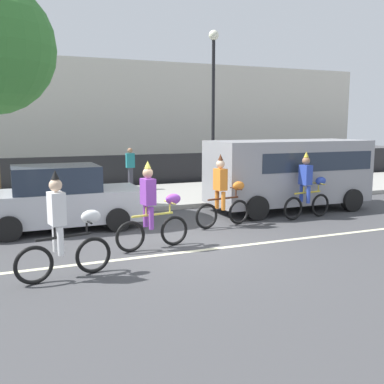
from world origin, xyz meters
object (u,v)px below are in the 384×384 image
Objects in this scene: parade_cyclist_zebra at (64,232)px; parked_car_silver at (60,199)px; parade_cyclist_orange at (224,195)px; parade_cyclist_cobalt at (308,189)px; street_lamp_post at (213,88)px; pedestrian_onlooker at (130,167)px; parade_cyclist_purple at (153,211)px; parked_van_grey at (290,169)px.

parked_car_silver is at bearing 84.82° from parade_cyclist_zebra.
parade_cyclist_orange is 0.47× the size of parked_car_silver.
street_lamp_post is (-0.77, 4.73, 3.15)m from parade_cyclist_cobalt.
pedestrian_onlooker is (3.61, 9.15, 0.17)m from parade_cyclist_zebra.
street_lamp_post reaches higher than parade_cyclist_orange.
parade_cyclist_zebra is 0.33× the size of street_lamp_post.
parked_van_grey is (5.34, 2.66, 0.44)m from parade_cyclist_purple.
parked_car_silver is (-6.99, 0.04, -0.50)m from parked_van_grey.
parade_cyclist_orange is 3.30m from parked_van_grey.
street_lamp_post is at bearing 107.42° from parked_van_grey.
parade_cyclist_purple and parade_cyclist_cobalt have the same top height.
parade_cyclist_cobalt is at bearing 14.81° from parade_cyclist_purple.
street_lamp_post is at bearing 99.25° from parade_cyclist_cobalt.
parade_cyclist_purple is 8.08m from pedestrian_onlooker.
parade_cyclist_orange is 0.38× the size of parked_van_grey.
parade_cyclist_orange is at bearing -179.77° from parade_cyclist_cobalt.
parked_van_grey is 0.85× the size of street_lamp_post.
parade_cyclist_purple is 5.22m from parade_cyclist_cobalt.
street_lamp_post is at bearing 49.26° from parade_cyclist_zebra.
parade_cyclist_zebra and parade_cyclist_cobalt have the same top height.
parked_van_grey is at bearing -0.36° from parked_car_silver.
parked_car_silver is at bearing 179.64° from parked_van_grey.
pedestrian_onlooker is (-3.74, 5.26, -0.27)m from parked_van_grey.
parade_cyclist_purple is 3.17m from parked_car_silver.
pedestrian_onlooker is at bearing 78.53° from parade_cyclist_purple.
pedestrian_onlooker is at bearing 96.49° from parade_cyclist_orange.
parade_cyclist_purple is 0.38× the size of parked_van_grey.
street_lamp_post is (-1.07, 3.40, 2.71)m from parked_van_grey.
street_lamp_post is at bearing 54.81° from parade_cyclist_purple.
parade_cyclist_orange is 1.19× the size of pedestrian_onlooker.
parked_car_silver is 7.53m from street_lamp_post.
street_lamp_post is (1.92, 4.74, 3.15)m from parade_cyclist_orange.
parked_car_silver is at bearing 121.32° from parade_cyclist_purple.
parade_cyclist_cobalt is 0.47× the size of parked_car_silver.
parade_cyclist_cobalt is at bearing 0.23° from parade_cyclist_orange.
parked_van_grey is 4.48m from street_lamp_post.
parked_van_grey is (0.30, 1.33, 0.44)m from parade_cyclist_cobalt.
pedestrian_onlooker reaches higher than parked_car_silver.
parked_car_silver is at bearing -150.46° from street_lamp_post.
parade_cyclist_zebra is 1.19× the size of pedestrian_onlooker.
parade_cyclist_orange is 6.00m from street_lamp_post.
parade_cyclist_purple is 1.19× the size of pedestrian_onlooker.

